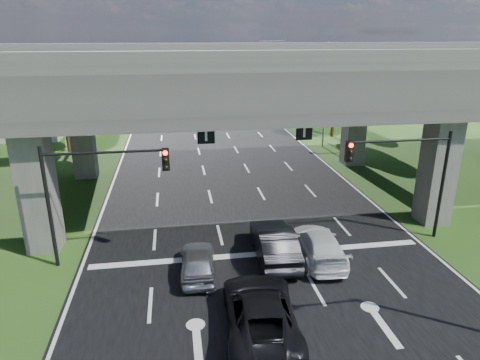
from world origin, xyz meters
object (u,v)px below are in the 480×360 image
object	(u,v)px
streetlight_far	(322,87)
car_dark	(274,243)
signal_left	(94,183)
car_trailing	(260,312)
car_white	(319,245)
car_silver	(198,261)
streetlight_beyond	(281,72)
signal_right	(408,167)

from	to	relation	value
streetlight_far	car_dark	bearing A→B (deg)	-114.34
car_dark	signal_left	bearing A→B (deg)	-3.90
signal_left	car_dark	bearing A→B (deg)	-6.39
signal_left	car_trailing	distance (m)	9.71
streetlight_far	car_white	bearing A→B (deg)	-108.87
streetlight_far	car_silver	xyz separation A→B (m)	(-13.36, -21.91, -5.14)
streetlight_far	car_dark	size ratio (longest dim) A/B	1.93
car_silver	car_white	bearing A→B (deg)	-171.58
signal_left	streetlight_beyond	world-z (taller)	streetlight_beyond
signal_left	car_silver	bearing A→B (deg)	-22.08
car_silver	car_dark	bearing A→B (deg)	-163.70
car_silver	car_dark	distance (m)	3.97
streetlight_beyond	car_dark	size ratio (longest dim) A/B	1.93
signal_right	streetlight_beyond	world-z (taller)	streetlight_beyond
signal_right	signal_left	xyz separation A→B (m)	(-15.65, 0.00, 0.00)
signal_left	car_white	world-z (taller)	signal_left
streetlight_far	car_dark	xyz separation A→B (m)	(-9.50, -21.00, -4.96)
car_trailing	car_dark	bearing A→B (deg)	-103.90
car_silver	signal_right	bearing A→B (deg)	-167.45
streetlight_beyond	car_trailing	xyz separation A→B (m)	(-11.28, -42.29, -5.02)
signal_left	car_silver	distance (m)	6.03
signal_left	car_silver	xyz separation A→B (m)	(4.56, -1.85, -3.48)
car_silver	signal_left	bearing A→B (deg)	-19.00
car_silver	car_dark	size ratio (longest dim) A/B	0.76
streetlight_far	streetlight_beyond	bearing A→B (deg)	90.00
signal_right	car_trailing	size ratio (longest dim) A/B	1.05
signal_right	streetlight_far	size ratio (longest dim) A/B	0.60
signal_left	car_dark	distance (m)	9.10
signal_right	car_dark	bearing A→B (deg)	-172.57
signal_right	car_dark	size ratio (longest dim) A/B	1.16
car_trailing	signal_right	bearing A→B (deg)	-140.62
signal_right	car_silver	distance (m)	11.77
streetlight_beyond	streetlight_far	bearing A→B (deg)	-90.00
signal_right	car_white	world-z (taller)	signal_right
signal_left	signal_right	bearing A→B (deg)	0.00
streetlight_beyond	car_silver	size ratio (longest dim) A/B	2.53
car_silver	car_dark	xyz separation A→B (m)	(3.86, 0.91, 0.18)
car_trailing	car_white	bearing A→B (deg)	-124.13
car_dark	car_white	distance (m)	2.23
signal_right	car_silver	size ratio (longest dim) A/B	1.52
signal_left	car_white	xyz separation A→B (m)	(10.63, -1.28, -3.43)
signal_right	car_trailing	bearing A→B (deg)	-145.30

